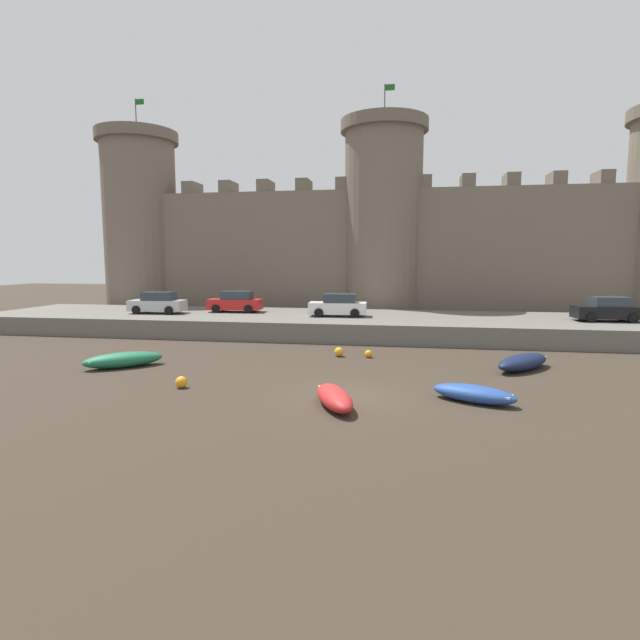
{
  "coord_description": "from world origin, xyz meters",
  "views": [
    {
      "loc": [
        2.14,
        -18.94,
        5.36
      ],
      "look_at": [
        -1.85,
        4.15,
        2.5
      ],
      "focal_mm": 28.0,
      "sensor_mm": 36.0,
      "label": 1
    }
  ],
  "objects_px": {
    "rowboat_near_channel_left": "(334,397)",
    "mooring_buoy_near_shore": "(339,352)",
    "rowboat_foreground_left": "(123,360)",
    "car_quay_centre_west": "(608,310)",
    "car_quay_west": "(236,302)",
    "car_quay_centre_east": "(338,305)",
    "rowboat_midflat_right": "(523,362)",
    "mooring_buoy_off_centre": "(181,382)",
    "mooring_buoy_near_channel": "(369,354)",
    "car_quay_east": "(158,303)",
    "rowboat_foreground_right": "(474,393)"
  },
  "relations": [
    {
      "from": "rowboat_near_channel_left",
      "to": "mooring_buoy_near_shore",
      "type": "height_order",
      "value": "rowboat_near_channel_left"
    },
    {
      "from": "rowboat_near_channel_left",
      "to": "rowboat_foreground_left",
      "type": "height_order",
      "value": "rowboat_foreground_left"
    },
    {
      "from": "rowboat_foreground_right",
      "to": "mooring_buoy_near_shore",
      "type": "height_order",
      "value": "rowboat_foreground_right"
    },
    {
      "from": "mooring_buoy_near_shore",
      "to": "rowboat_midflat_right",
      "type": "bearing_deg",
      "value": -11.01
    },
    {
      "from": "mooring_buoy_off_centre",
      "to": "car_quay_centre_west",
      "type": "xyz_separation_m",
      "value": [
        22.34,
        16.33,
        1.82
      ]
    },
    {
      "from": "rowboat_midflat_right",
      "to": "car_quay_centre_east",
      "type": "relative_size",
      "value": 0.91
    },
    {
      "from": "mooring_buoy_near_channel",
      "to": "mooring_buoy_off_centre",
      "type": "distance_m",
      "value": 10.66
    },
    {
      "from": "rowboat_midflat_right",
      "to": "rowboat_near_channel_left",
      "type": "bearing_deg",
      "value": -136.93
    },
    {
      "from": "rowboat_foreground_left",
      "to": "car_quay_centre_west",
      "type": "xyz_separation_m",
      "value": [
        26.96,
        13.06,
        1.67
      ]
    },
    {
      "from": "rowboat_midflat_right",
      "to": "mooring_buoy_near_channel",
      "type": "distance_m",
      "value": 7.84
    },
    {
      "from": "mooring_buoy_off_centre",
      "to": "car_quay_centre_west",
      "type": "relative_size",
      "value": 0.12
    },
    {
      "from": "mooring_buoy_near_shore",
      "to": "car_quay_east",
      "type": "bearing_deg",
      "value": 151.79
    },
    {
      "from": "rowboat_midflat_right",
      "to": "mooring_buoy_off_centre",
      "type": "relative_size",
      "value": 7.78
    },
    {
      "from": "car_quay_centre_east",
      "to": "rowboat_midflat_right",
      "type": "bearing_deg",
      "value": -44.21
    },
    {
      "from": "car_quay_east",
      "to": "car_quay_west",
      "type": "height_order",
      "value": "same"
    },
    {
      "from": "rowboat_near_channel_left",
      "to": "car_quay_west",
      "type": "height_order",
      "value": "car_quay_west"
    },
    {
      "from": "rowboat_foreground_right",
      "to": "car_quay_west",
      "type": "bearing_deg",
      "value": 131.14
    },
    {
      "from": "car_quay_west",
      "to": "car_quay_centre_east",
      "type": "distance_m",
      "value": 8.42
    },
    {
      "from": "mooring_buoy_near_channel",
      "to": "car_quay_east",
      "type": "distance_m",
      "value": 18.5
    },
    {
      "from": "rowboat_midflat_right",
      "to": "car_quay_centre_west",
      "type": "xyz_separation_m",
      "value": [
        7.45,
        10.29,
        1.66
      ]
    },
    {
      "from": "rowboat_near_channel_left",
      "to": "rowboat_midflat_right",
      "type": "distance_m",
      "value": 11.2
    },
    {
      "from": "rowboat_midflat_right",
      "to": "car_quay_west",
      "type": "distance_m",
      "value": 22.17
    },
    {
      "from": "mooring_buoy_near_shore",
      "to": "car_quay_west",
      "type": "bearing_deg",
      "value": 133.49
    },
    {
      "from": "mooring_buoy_off_centre",
      "to": "car_quay_west",
      "type": "xyz_separation_m",
      "value": [
        -3.83,
        17.81,
        1.82
      ]
    },
    {
      "from": "rowboat_near_channel_left",
      "to": "rowboat_foreground_left",
      "type": "xyz_separation_m",
      "value": [
        -11.33,
        4.88,
        0.03
      ]
    },
    {
      "from": "rowboat_near_channel_left",
      "to": "rowboat_midflat_right",
      "type": "xyz_separation_m",
      "value": [
        8.18,
        7.65,
        0.04
      ]
    },
    {
      "from": "rowboat_near_channel_left",
      "to": "rowboat_midflat_right",
      "type": "height_order",
      "value": "rowboat_midflat_right"
    },
    {
      "from": "rowboat_midflat_right",
      "to": "car_quay_west",
      "type": "relative_size",
      "value": 0.91
    },
    {
      "from": "rowboat_midflat_right",
      "to": "car_quay_east",
      "type": "xyz_separation_m",
      "value": [
        -24.2,
        9.81,
        1.66
      ]
    },
    {
      "from": "rowboat_near_channel_left",
      "to": "car_quay_centre_east",
      "type": "height_order",
      "value": "car_quay_centre_east"
    },
    {
      "from": "rowboat_foreground_left",
      "to": "mooring_buoy_near_shore",
      "type": "xyz_separation_m",
      "value": [
        10.24,
        4.57,
        -0.13
      ]
    },
    {
      "from": "mooring_buoy_off_centre",
      "to": "mooring_buoy_near_shore",
      "type": "bearing_deg",
      "value": 54.42
    },
    {
      "from": "mooring_buoy_off_centre",
      "to": "car_quay_centre_east",
      "type": "relative_size",
      "value": 0.12
    },
    {
      "from": "rowboat_near_channel_left",
      "to": "mooring_buoy_near_shore",
      "type": "relative_size",
      "value": 6.53
    },
    {
      "from": "rowboat_near_channel_left",
      "to": "car_quay_centre_west",
      "type": "relative_size",
      "value": 0.81
    },
    {
      "from": "mooring_buoy_near_shore",
      "to": "car_quay_centre_east",
      "type": "height_order",
      "value": "car_quay_centre_east"
    },
    {
      "from": "mooring_buoy_near_channel",
      "to": "mooring_buoy_near_shore",
      "type": "relative_size",
      "value": 0.82
    },
    {
      "from": "mooring_buoy_near_shore",
      "to": "car_quay_centre_east",
      "type": "xyz_separation_m",
      "value": [
        -1.18,
        8.36,
        1.8
      ]
    },
    {
      "from": "mooring_buoy_near_shore",
      "to": "mooring_buoy_off_centre",
      "type": "xyz_separation_m",
      "value": [
        -5.61,
        -7.85,
        -0.01
      ]
    },
    {
      "from": "mooring_buoy_off_centre",
      "to": "car_quay_west",
      "type": "bearing_deg",
      "value": 102.15
    },
    {
      "from": "car_quay_east",
      "to": "car_quay_centre_east",
      "type": "relative_size",
      "value": 1.0
    },
    {
      "from": "rowboat_midflat_right",
      "to": "mooring_buoy_near_shore",
      "type": "relative_size",
      "value": 7.4
    },
    {
      "from": "rowboat_midflat_right",
      "to": "rowboat_foreground_right",
      "type": "relative_size",
      "value": 1.15
    },
    {
      "from": "rowboat_near_channel_left",
      "to": "mooring_buoy_off_centre",
      "type": "relative_size",
      "value": 6.88
    },
    {
      "from": "rowboat_near_channel_left",
      "to": "car_quay_centre_east",
      "type": "bearing_deg",
      "value": 97.27
    },
    {
      "from": "car_quay_west",
      "to": "car_quay_centre_east",
      "type": "bearing_deg",
      "value": -10.93
    },
    {
      "from": "rowboat_foreground_left",
      "to": "car_quay_east",
      "type": "distance_m",
      "value": 13.53
    },
    {
      "from": "rowboat_near_channel_left",
      "to": "rowboat_foreground_left",
      "type": "relative_size",
      "value": 0.92
    },
    {
      "from": "car_quay_centre_west",
      "to": "car_quay_centre_east",
      "type": "distance_m",
      "value": 17.91
    },
    {
      "from": "rowboat_foreground_left",
      "to": "car_quay_centre_east",
      "type": "bearing_deg",
      "value": 55.0
    }
  ]
}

